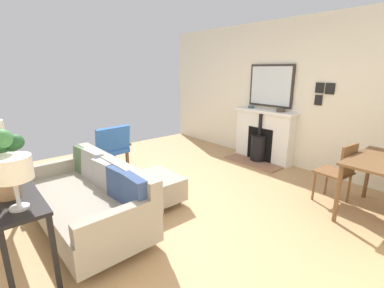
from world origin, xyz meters
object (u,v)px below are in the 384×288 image
object	(u,v)px
sofa	(91,198)
armchair_accent	(109,146)
ottoman	(153,188)
table_lamp_far_end	(13,170)
book_stack	(4,173)
fireplace	(263,138)
mantel_bowl_far	(281,110)
console_table	(9,191)
mantel_bowl_near	(251,107)
dining_chair_near_fireplace	(340,169)

from	to	relation	value
sofa	armchair_accent	distance (m)	1.71
ottoman	table_lamp_far_end	bearing A→B (deg)	21.32
armchair_accent	book_stack	distance (m)	2.06
ottoman	book_stack	world-z (taller)	book_stack
fireplace	sofa	distance (m)	3.50
sofa	table_lamp_far_end	bearing A→B (deg)	41.01
mantel_bowl_far	console_table	world-z (taller)	mantel_bowl_far
mantel_bowl_far	table_lamp_far_end	size ratio (longest dim) A/B	0.36
mantel_bowl_far	console_table	distance (m)	4.32
ottoman	book_stack	distance (m)	1.69
fireplace	book_stack	size ratio (longest dim) A/B	4.82
sofa	table_lamp_far_end	size ratio (longest dim) A/B	4.49
table_lamp_far_end	mantel_bowl_far	bearing A→B (deg)	-173.91
fireplace	ottoman	xyz separation A→B (m)	(2.67, 0.15, -0.22)
fireplace	console_table	xyz separation A→B (m)	(4.25, 0.12, 0.20)
mantel_bowl_near	sofa	distance (m)	3.64
console_table	dining_chair_near_fireplace	world-z (taller)	dining_chair_near_fireplace
sofa	console_table	xyz separation A→B (m)	(0.75, 0.00, 0.32)
console_table	fireplace	bearing A→B (deg)	-178.40
ottoman	armchair_accent	size ratio (longest dim) A/B	0.83
book_stack	dining_chair_near_fireplace	size ratio (longest dim) A/B	0.31
sofa	table_lamp_far_end	xyz separation A→B (m)	(0.75, 0.66, 0.73)
mantel_bowl_near	console_table	xyz separation A→B (m)	(4.30, 0.48, -0.38)
table_lamp_far_end	dining_chair_near_fireplace	xyz separation A→B (m)	(-3.49, 1.00, -0.56)
mantel_bowl_far	armchair_accent	world-z (taller)	mantel_bowl_far
dining_chair_near_fireplace	mantel_bowl_far	bearing A→B (deg)	-118.98
mantel_bowl_far	dining_chair_near_fireplace	size ratio (longest dim) A/B	0.18
mantel_bowl_far	dining_chair_near_fireplace	distance (m)	1.75
console_table	dining_chair_near_fireplace	bearing A→B (deg)	154.70
mantel_bowl_far	table_lamp_far_end	distance (m)	4.32
fireplace	mantel_bowl_far	distance (m)	0.66
mantel_bowl_far	armchair_accent	size ratio (longest dim) A/B	0.18
sofa	book_stack	bearing A→B (deg)	-17.55
mantel_bowl_far	book_stack	bearing A→B (deg)	-5.78
fireplace	ottoman	distance (m)	2.68
table_lamp_far_end	sofa	bearing A→B (deg)	-138.99
console_table	table_lamp_far_end	xyz separation A→B (m)	(0.00, 0.65, 0.41)
ottoman	fireplace	bearing A→B (deg)	-176.71
fireplace	mantel_bowl_far	size ratio (longest dim) A/B	8.38
fireplace	dining_chair_near_fireplace	size ratio (longest dim) A/B	1.50
fireplace	armchair_accent	bearing A→B (deg)	-27.21
mantel_bowl_near	book_stack	world-z (taller)	mantel_bowl_near
ottoman	armchair_accent	xyz separation A→B (m)	(-0.06, -1.50, 0.24)
table_lamp_far_end	dining_chair_near_fireplace	size ratio (longest dim) A/B	0.49
ottoman	mantel_bowl_far	bearing A→B (deg)	176.65
fireplace	book_stack	bearing A→B (deg)	-1.65
fireplace	mantel_bowl_far	xyz separation A→B (m)	(-0.05, 0.31, 0.58)
console_table	sofa	bearing A→B (deg)	-179.69
console_table	table_lamp_far_end	distance (m)	0.77
book_stack	armchair_accent	bearing A→B (deg)	-143.35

